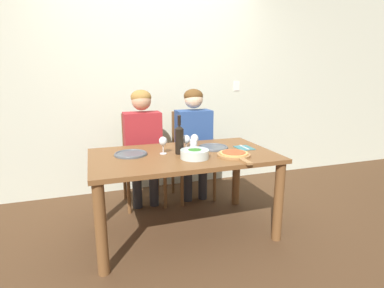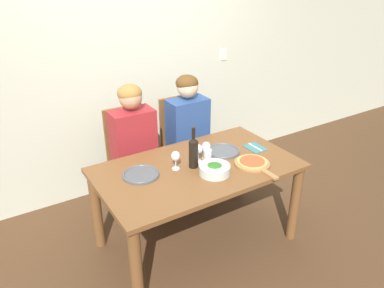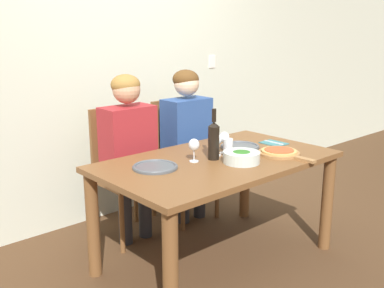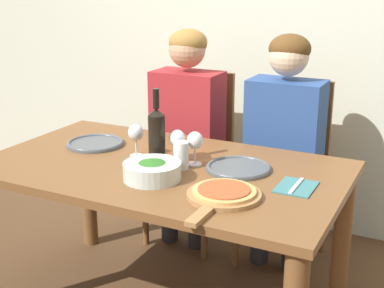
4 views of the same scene
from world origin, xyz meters
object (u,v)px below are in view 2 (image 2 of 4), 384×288
Objects in this scene: chair_right at (183,143)px; water_tumbler at (208,157)px; wine_glass_left at (176,157)px; fork_on_napkin at (255,148)px; wine_glass_right at (206,147)px; dinner_plate_left at (141,174)px; person_woman at (134,139)px; dinner_plate_right at (223,151)px; wine_glass_centre at (198,150)px; chair_left at (131,156)px; pizza_on_board at (253,163)px; broccoli_bowl at (215,169)px; wine_bottle at (193,152)px; person_man at (189,126)px.

chair_right is 0.87m from water_tumbler.
wine_glass_left reaches higher than fork_on_napkin.
dinner_plate_left is at bearing 176.06° from wine_glass_right.
person_woman is 0.80m from dinner_plate_right.
fork_on_napkin is at bearing -4.92° from wine_glass_centre.
chair_left is 3.54× the size of dinner_plate_right.
wine_glass_centre is 0.84× the size of fork_on_napkin.
wine_glass_left is at bearing -177.02° from wine_glass_right.
dinner_plate_left is 1.03m from fork_on_napkin.
chair_left is 1.20m from pizza_on_board.
dinner_plate_left is at bearing 168.75° from wine_glass_left.
wine_glass_left is 1.27× the size of water_tumbler.
chair_right reaches higher than dinner_plate_right.
fork_on_napkin is (0.55, 0.17, -0.03)m from broccoli_bowl.
broccoli_bowl reaches higher than dinner_plate_right.
dinner_plate_right is (0.55, -0.70, 0.21)m from chair_left.
wine_glass_left is (-0.50, -0.74, 0.31)m from chair_right.
person_woman is 8.26× the size of wine_glass_centre.
wine_glass_left reaches higher than pizza_on_board.
wine_glass_centre is at bearing -5.76° from dinner_plate_left.
chair_left is 0.80m from wine_glass_left.
wine_bottle is 0.14m from wine_glass_left.
chair_right is at bearing 0.00° from chair_left.
chair_right is 0.94m from wine_glass_left.
dinner_plate_left is 1.00× the size of dinner_plate_right.
wine_bottle is at bearing -75.49° from chair_left.
person_man is at bearing 93.00° from pizza_on_board.
broccoli_bowl is 0.37m from dinner_plate_right.
fork_on_napkin is (0.76, -0.04, -0.10)m from wine_glass_left.
wine_glass_right is (-0.21, -0.73, 0.31)m from chair_right.
person_man is at bearing 36.72° from dinner_plate_left.
wine_glass_centre is at bearing -171.90° from dinner_plate_right.
water_tumbler is (0.53, -0.11, 0.05)m from dinner_plate_left.
person_man is 6.93× the size of fork_on_napkin.
fork_on_napkin is at bearing 1.67° from water_tumbler.
broccoli_bowl is at bearing -89.23° from wine_glass_centre.
person_woman is at bearing 133.41° from dinner_plate_right.
pizza_on_board is 2.78× the size of wine_glass_right.
pizza_on_board reaches higher than dinner_plate_right.
wine_glass_left is at bearing 167.58° from water_tumbler.
broccoli_bowl is 1.31× the size of fork_on_napkin.
chair_left is 0.25m from person_woman.
person_woman is 0.76m from water_tumbler.
dinner_plate_left is at bearing 179.28° from dinner_plate_right.
broccoli_bowl is 0.17m from water_tumbler.
pizza_on_board is 0.61m from wine_glass_left.
chair_right reaches higher than water_tumbler.
wine_glass_left is (0.07, -0.63, 0.08)m from person_woman.
chair_left is 2.35× the size of pizza_on_board.
chair_right is 2.96× the size of wine_bottle.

